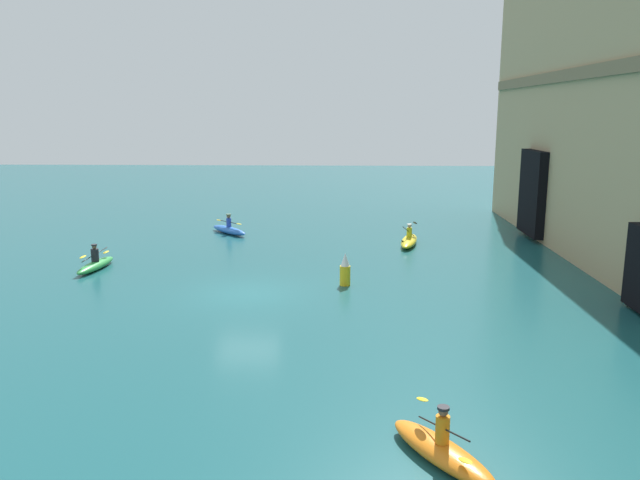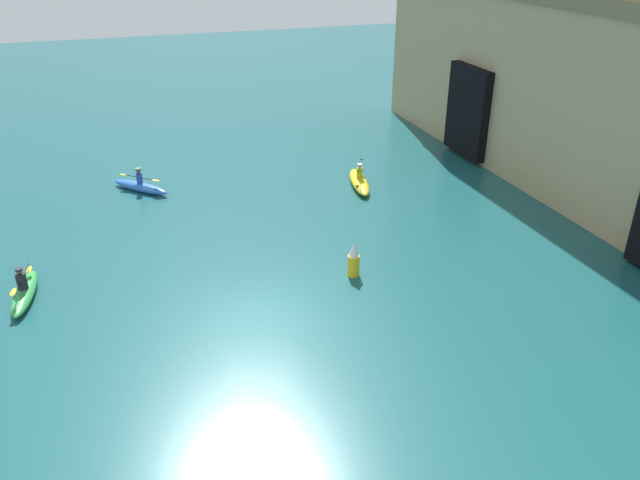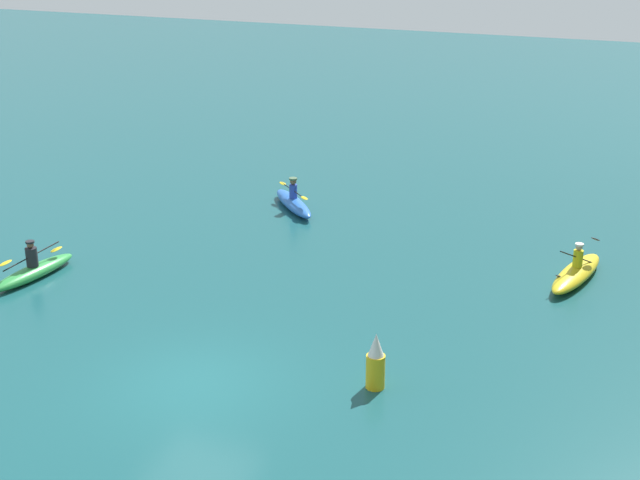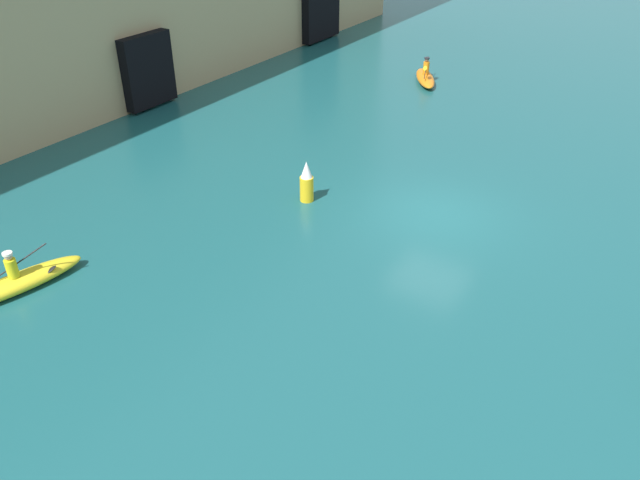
% 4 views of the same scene
% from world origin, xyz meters
% --- Properties ---
extents(ground_plane, '(120.00, 120.00, 0.00)m').
position_xyz_m(ground_plane, '(0.00, 0.00, 0.00)').
color(ground_plane, '#195156').
extents(kayak_yellow, '(3.57, 1.49, 1.21)m').
position_xyz_m(kayak_yellow, '(-9.49, 7.41, 0.25)').
color(kayak_yellow, yellow).
rests_on(kayak_yellow, ground).
extents(kayak_orange, '(2.94, 2.27, 1.23)m').
position_xyz_m(kayak_orange, '(11.90, 5.81, 0.25)').
color(kayak_orange, orange).
rests_on(kayak_orange, ground).
extents(marker_buoy, '(0.44, 0.44, 1.37)m').
position_xyz_m(marker_buoy, '(-1.40, 3.90, 0.63)').
color(marker_buoy, yellow).
rests_on(marker_buoy, ground).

